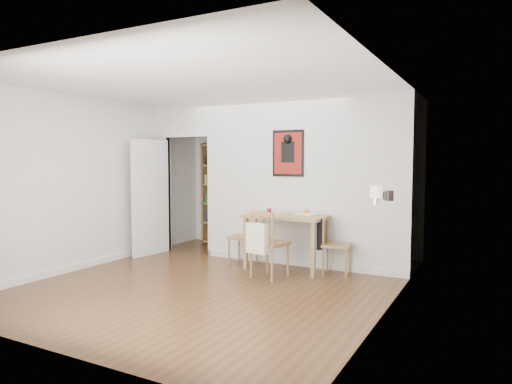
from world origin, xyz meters
The scene contains 15 objects.
ground centered at (0.00, 0.00, 0.00)m, with size 5.20×5.20×0.00m, color #54331B.
room_shell centered at (0.10, 1.34, 1.30)m, with size 5.20×5.20×5.20m.
dining_table centered at (0.50, 1.10, 0.73)m, with size 1.21×0.77×0.83m.
chair_left centered at (-0.26, 1.07, 0.41)m, with size 0.42×0.42×0.83m.
chair_right centered at (1.25, 1.10, 0.44)m, with size 0.53×0.48×0.84m.
chair_front centered at (0.49, 0.48, 0.48)m, with size 0.56×0.60×0.95m.
bookshelf centered at (-1.46, 2.40, 0.98)m, with size 0.83×0.33×1.98m.
fireplace centered at (2.16, 0.25, 0.62)m, with size 0.45×1.25×1.16m.
red_glass centered at (0.22, 1.04, 0.87)m, with size 0.07×0.07×0.08m, color maroon.
orange_fruit centered at (0.72, 1.27, 0.86)m, with size 0.07×0.07×0.07m, color orange.
placemat centered at (0.24, 1.16, 0.83)m, with size 0.36×0.27×0.00m, color beige.
notebook centered at (0.77, 1.19, 0.84)m, with size 0.29×0.22×0.01m, color silver.
mantel_lamp centered at (2.11, -0.14, 1.29)m, with size 0.13×0.13×0.21m.
ceramic_jar_a centered at (2.15, 0.39, 1.22)m, with size 0.10×0.10×0.12m, color black.
ceramic_jar_b centered at (2.07, 0.54, 1.21)m, with size 0.08×0.08×0.10m, color black.
Camera 1 is at (3.29, -5.14, 1.64)m, focal length 32.00 mm.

